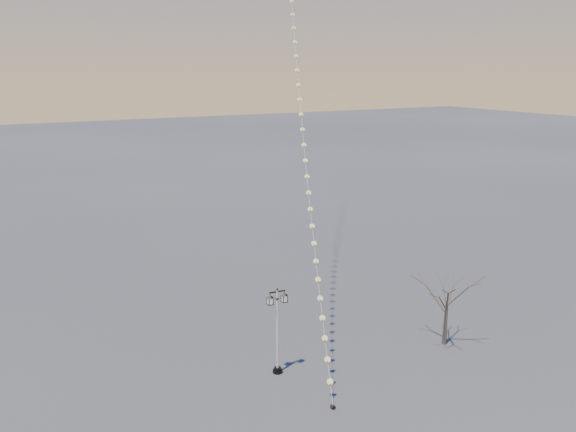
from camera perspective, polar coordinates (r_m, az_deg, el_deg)
ground at (r=28.35m, az=4.90°, el=-16.60°), size 300.00×300.00×0.00m
street_lamp at (r=28.74m, az=-1.03°, el=-10.64°), size 1.11×0.49×4.37m
bare_tree at (r=32.51m, az=15.15°, el=-7.24°), size 2.50×2.50×4.15m
kite_train at (r=39.11m, az=1.10°, el=15.39°), size 14.08×30.14×30.84m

